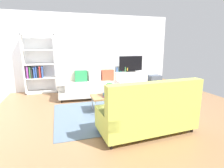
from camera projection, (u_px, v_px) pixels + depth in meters
The scene contains 18 objects.
ground_plane at pixel (114, 110), 4.88m from camera, with size 7.68×7.68×0.00m, color #936B47.
wall_far at pixel (93, 52), 7.18m from camera, with size 6.40×0.12×2.90m, color silver.
area_rug at pixel (113, 113), 4.62m from camera, with size 2.90×2.20×0.01m, color slate.
couch_beige at pixel (89, 84), 5.94m from camera, with size 1.95×0.97×1.10m.
couch_green at pixel (148, 112), 3.48m from camera, with size 1.95×0.95×1.10m.
coffee_table at pixel (112, 96), 4.73m from camera, with size 1.10×0.56×0.42m.
tv_console at pixel (130, 79), 7.53m from camera, with size 1.40×0.44×0.64m, color silver.
tv at pixel (131, 64), 7.38m from camera, with size 1.00×0.20×0.64m.
bookshelf at pixel (39, 66), 6.40m from camera, with size 1.10×0.36×2.10m.
storage_trunk at pixel (154, 80), 7.77m from camera, with size 0.52×0.40×0.44m, color #4C5666.
potted_plant at pixel (110, 89), 4.61m from camera, with size 0.28×0.28×0.36m.
table_book_0 at pixel (108, 96), 4.60m from camera, with size 0.24×0.18×0.03m, color purple.
table_book_1 at pixel (108, 95), 4.60m from camera, with size 0.24×0.18×0.04m, color #3F8C4C.
table_book_2 at pixel (108, 94), 4.59m from camera, with size 0.24×0.18×0.03m, color #3359B2.
vase_0 at pixel (117, 70), 7.32m from camera, with size 0.09×0.09×0.18m, color #4C72B2.
vase_1 at pixel (120, 70), 7.37m from camera, with size 0.12×0.12×0.15m, color #33B29E.
bottle_0 at pixel (125, 69), 7.33m from camera, with size 0.04×0.04×0.21m, color #3F8C4C.
bottle_1 at pixel (127, 70), 7.36m from camera, with size 0.04×0.04×0.17m, color gold.
Camera 1 is at (-1.41, -4.39, 1.73)m, focal length 28.62 mm.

